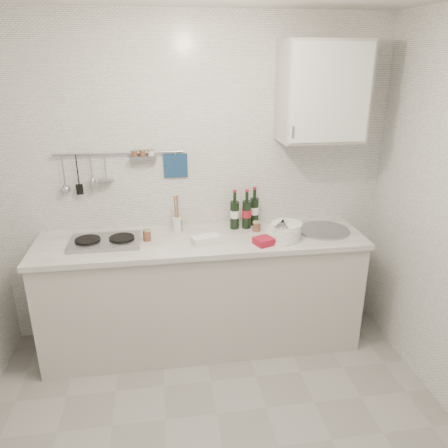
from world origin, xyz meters
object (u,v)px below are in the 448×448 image
object	(u,v)px
utensil_crock	(177,222)
plate_stack_hob	(112,240)
plate_stack_sink	(284,232)
wall_cabinet	(322,92)
wine_bottles	(245,208)

from	to	relation	value
utensil_crock	plate_stack_hob	bearing A→B (deg)	-161.87
plate_stack_sink	utensil_crock	xyz separation A→B (m)	(-0.77, 0.28, 0.01)
wall_cabinet	plate_stack_hob	world-z (taller)	wall_cabinet
plate_stack_hob	wall_cabinet	bearing A→B (deg)	3.74
plate_stack_hob	plate_stack_sink	distance (m)	1.26
wall_cabinet	plate_stack_hob	xyz separation A→B (m)	(-1.55, -0.10, -1.02)
wall_cabinet	plate_stack_hob	bearing A→B (deg)	-176.26
plate_stack_sink	plate_stack_hob	bearing A→B (deg)	174.58
wall_cabinet	utensil_crock	size ratio (longest dim) A/B	2.40
plate_stack_sink	wine_bottles	size ratio (longest dim) A/B	0.96
wall_cabinet	plate_stack_sink	bearing A→B (deg)	-143.55
plate_stack_sink	wine_bottles	distance (m)	0.38
utensil_crock	plate_stack_sink	bearing A→B (deg)	-19.68
wall_cabinet	wine_bottles	size ratio (longest dim) A/B	2.26
plate_stack_sink	utensil_crock	size ratio (longest dim) A/B	1.02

